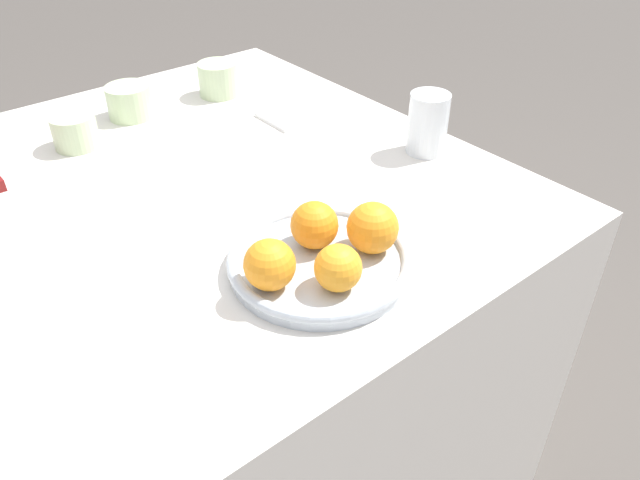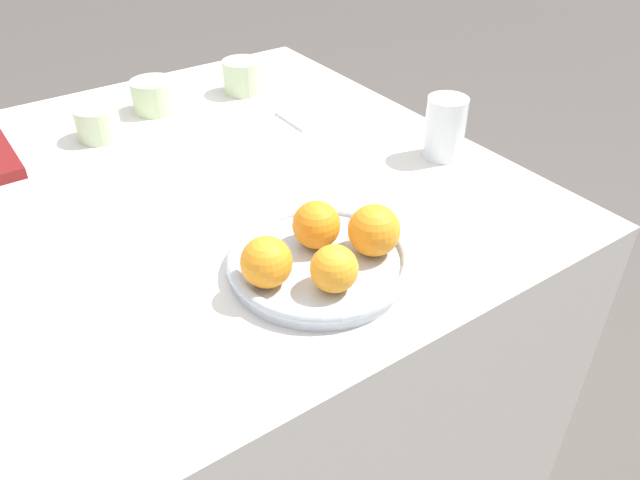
# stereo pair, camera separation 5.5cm
# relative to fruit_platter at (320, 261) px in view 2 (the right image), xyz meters

# --- Properties ---
(ground_plane) EXTENTS (12.00, 12.00, 0.00)m
(ground_plane) POSITION_rel_fruit_platter_xyz_m (-0.12, 0.31, -0.77)
(ground_plane) COLOR #4C4742
(table) EXTENTS (1.16, 1.01, 0.76)m
(table) POSITION_rel_fruit_platter_xyz_m (-0.12, 0.31, -0.39)
(table) COLOR silver
(table) RESTS_ON ground_plane
(fruit_platter) EXTENTS (0.25, 0.25, 0.03)m
(fruit_platter) POSITION_rel_fruit_platter_xyz_m (0.00, 0.00, 0.00)
(fruit_platter) COLOR #B2BCC6
(fruit_platter) RESTS_ON table
(orange_0) EXTENTS (0.07, 0.07, 0.07)m
(orange_0) POSITION_rel_fruit_platter_xyz_m (0.01, 0.03, 0.04)
(orange_0) COLOR orange
(orange_0) RESTS_ON fruit_platter
(orange_1) EXTENTS (0.06, 0.06, 0.06)m
(orange_1) POSITION_rel_fruit_platter_xyz_m (-0.02, -0.06, 0.04)
(orange_1) COLOR orange
(orange_1) RESTS_ON fruit_platter
(orange_2) EXTENTS (0.07, 0.07, 0.07)m
(orange_2) POSITION_rel_fruit_platter_xyz_m (-0.08, -0.00, 0.04)
(orange_2) COLOR orange
(orange_2) RESTS_ON fruit_platter
(orange_3) EXTENTS (0.07, 0.07, 0.07)m
(orange_3) POSITION_rel_fruit_platter_xyz_m (0.07, -0.03, 0.04)
(orange_3) COLOR orange
(orange_3) RESTS_ON fruit_platter
(water_glass) EXTENTS (0.07, 0.07, 0.11)m
(water_glass) POSITION_rel_fruit_platter_xyz_m (0.37, 0.15, 0.04)
(water_glass) COLOR silver
(water_glass) RESTS_ON table
(cup_0) EXTENTS (0.09, 0.09, 0.06)m
(cup_0) POSITION_rel_fruit_platter_xyz_m (0.02, 0.63, 0.02)
(cup_0) COLOR #B7CC9E
(cup_0) RESTS_ON table
(cup_1) EXTENTS (0.08, 0.08, 0.06)m
(cup_1) POSITION_rel_fruit_platter_xyz_m (-0.11, 0.57, 0.02)
(cup_1) COLOR #B7CC9E
(cup_1) RESTS_ON table
(cup_2) EXTENTS (0.08, 0.08, 0.07)m
(cup_2) POSITION_rel_fruit_platter_xyz_m (0.22, 0.61, 0.02)
(cup_2) COLOR #B7CC9E
(cup_2) RESTS_ON table
(napkin) EXTENTS (0.12, 0.11, 0.01)m
(napkin) POSITION_rel_fruit_platter_xyz_m (0.28, 0.42, -0.01)
(napkin) COLOR white
(napkin) RESTS_ON table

